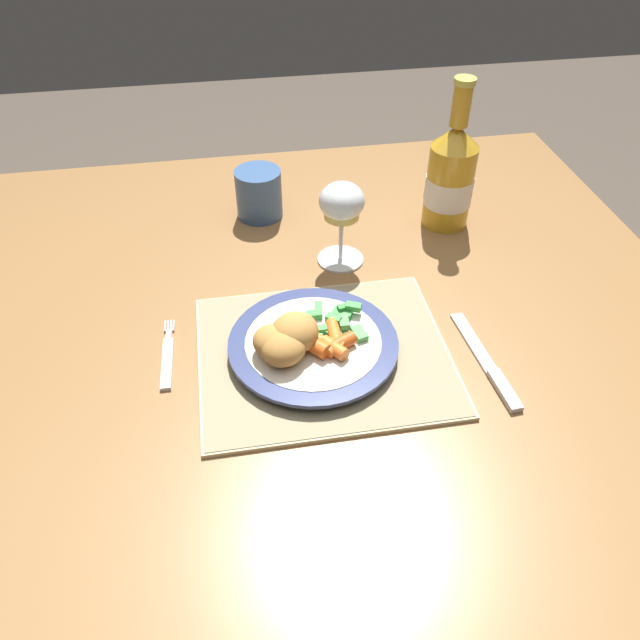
{
  "coord_description": "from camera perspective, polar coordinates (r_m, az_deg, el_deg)",
  "views": [
    {
      "loc": [
        -0.09,
        -0.66,
        1.34
      ],
      "look_at": [
        0.01,
        -0.04,
        0.78
      ],
      "focal_mm": 35.0,
      "sensor_mm": 36.0,
      "label": 1
    }
  ],
  "objects": [
    {
      "name": "fork",
      "position": [
        0.87,
        -13.77,
        -3.42
      ],
      "size": [
        0.02,
        0.14,
        0.01
      ],
      "color": "silver",
      "rests_on": "dining_table"
    },
    {
      "name": "glazed_carrots",
      "position": [
        0.82,
        0.99,
        -2.15
      ],
      "size": [
        0.08,
        0.07,
        0.02
      ],
      "color": "orange",
      "rests_on": "dinner_plate"
    },
    {
      "name": "ground_plane",
      "position": [
        1.5,
        -0.8,
        -22.07
      ],
      "size": [
        6.0,
        6.0,
        0.0
      ],
      "primitive_type": "plane",
      "color": "#4C4238"
    },
    {
      "name": "green_beans_pile",
      "position": [
        0.86,
        1.41,
        -0.27
      ],
      "size": [
        0.09,
        0.09,
        0.02
      ],
      "color": "green",
      "rests_on": "dinner_plate"
    },
    {
      "name": "dining_table",
      "position": [
        0.96,
        -1.16,
        -4.21
      ],
      "size": [
        1.19,
        1.1,
        0.74
      ],
      "color": "olive",
      "rests_on": "ground"
    },
    {
      "name": "bottle",
      "position": [
        1.1,
        11.84,
        12.74
      ],
      "size": [
        0.08,
        0.08,
        0.25
      ],
      "color": "gold",
      "rests_on": "dining_table"
    },
    {
      "name": "placemat",
      "position": [
        0.85,
        0.34,
        -3.16
      ],
      "size": [
        0.34,
        0.29,
        0.01
      ],
      "color": "#CCB789",
      "rests_on": "dining_table"
    },
    {
      "name": "dinner_plate",
      "position": [
        0.84,
        -0.49,
        -2.31
      ],
      "size": [
        0.23,
        0.23,
        0.02
      ],
      "color": "silver",
      "rests_on": "placemat"
    },
    {
      "name": "wine_glass",
      "position": [
        0.97,
        2.0,
        10.32
      ],
      "size": [
        0.07,
        0.07,
        0.14
      ],
      "color": "silver",
      "rests_on": "dining_table"
    },
    {
      "name": "breaded_croquettes",
      "position": [
        0.81,
        -3.18,
        -1.86
      ],
      "size": [
        0.11,
        0.11,
        0.05
      ],
      "color": "#B77F3D",
      "rests_on": "dinner_plate"
    },
    {
      "name": "table_knife",
      "position": [
        0.86,
        15.27,
        -4.23
      ],
      "size": [
        0.03,
        0.19,
        0.01
      ],
      "color": "silver",
      "rests_on": "dining_table"
    },
    {
      "name": "drinking_cup",
      "position": [
        1.12,
        -5.61,
        11.53
      ],
      "size": [
        0.08,
        0.08,
        0.09
      ],
      "color": "#385684",
      "rests_on": "dining_table"
    }
  ]
}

